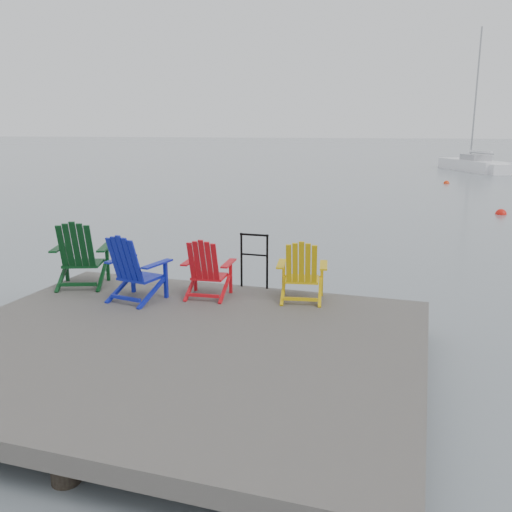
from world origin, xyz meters
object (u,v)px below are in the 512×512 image
(handrail, at_px, (254,255))
(chair_blue, at_px, (134,268))
(chair_red, at_px, (207,268))
(buoy_a, at_px, (501,214))
(chair_green, at_px, (80,254))
(chair_yellow, at_px, (302,270))
(buoy_b, at_px, (446,184))
(sailboat_near, at_px, (472,166))

(handrail, height_order, chair_blue, chair_blue)
(chair_red, bearing_deg, handrail, 49.06)
(chair_blue, relative_size, buoy_a, 2.56)
(chair_green, relative_size, chair_yellow, 1.17)
(chair_green, distance_m, buoy_a, 16.28)
(handrail, bearing_deg, chair_yellow, -27.66)
(chair_blue, bearing_deg, handrail, 48.92)
(chair_red, bearing_deg, buoy_b, 75.38)
(handrail, xyz_separation_m, chair_yellow, (0.90, -0.47, -0.07))
(chair_yellow, relative_size, buoy_b, 2.76)
(chair_green, height_order, buoy_b, chair_green)
(chair_yellow, relative_size, buoy_a, 2.36)
(chair_yellow, bearing_deg, sailboat_near, 72.46)
(chair_yellow, bearing_deg, buoy_b, 73.84)
(chair_green, height_order, buoy_a, chair_green)
(handrail, bearing_deg, sailboat_near, 81.07)
(sailboat_near, bearing_deg, chair_green, -126.37)
(handrail, height_order, buoy_a, handrail)
(chair_green, relative_size, chair_red, 1.19)
(handrail, height_order, chair_red, chair_red)
(chair_red, xyz_separation_m, sailboat_near, (6.24, 37.08, -0.61))
(chair_yellow, bearing_deg, chair_red, -179.63)
(chair_blue, xyz_separation_m, chair_red, (0.98, 0.48, -0.05))
(chair_blue, bearing_deg, chair_red, 36.15)
(sailboat_near, distance_m, buoy_b, 11.48)
(handrail, relative_size, chair_red, 0.97)
(chair_red, relative_size, buoy_b, 2.72)
(chair_blue, height_order, chair_yellow, chair_blue)
(handrail, height_order, chair_yellow, chair_yellow)
(chair_blue, xyz_separation_m, chair_yellow, (2.40, 0.75, -0.04))
(chair_blue, bearing_deg, chair_green, 171.64)
(chair_green, bearing_deg, buoy_a, 40.39)
(chair_blue, xyz_separation_m, buoy_a, (6.74, 14.56, -1.02))
(chair_blue, distance_m, chair_yellow, 2.52)
(buoy_a, bearing_deg, chair_green, -119.34)
(chair_yellow, xyz_separation_m, buoy_a, (4.33, 13.81, -0.98))
(sailboat_near, xyz_separation_m, buoy_a, (-0.48, -23.01, -0.36))
(chair_red, relative_size, chair_yellow, 0.98)
(chair_green, height_order, sailboat_near, sailboat_near)
(handrail, distance_m, chair_green, 2.84)
(sailboat_near, xyz_separation_m, buoy_b, (-2.10, -11.28, -0.36))
(chair_green, xyz_separation_m, chair_yellow, (3.62, 0.34, -0.08))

